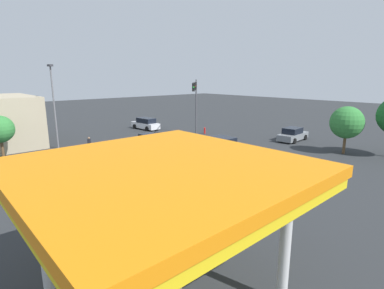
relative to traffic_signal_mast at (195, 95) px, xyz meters
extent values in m
plane|color=#2B2D30|center=(5.52, -5.52, -5.30)|extent=(155.02, 155.02, 0.00)
cube|color=silver|center=(5.52, -16.34, -5.29)|extent=(10.62, 0.60, 0.01)
cube|color=silver|center=(5.52, -15.39, -5.29)|extent=(10.62, 0.60, 0.01)
cube|color=silver|center=(5.52, -14.44, -5.29)|extent=(10.62, 0.60, 0.01)
cube|color=silver|center=(5.52, -13.49, -5.29)|extent=(10.62, 0.60, 0.01)
cube|color=silver|center=(5.52, -12.54, -5.29)|extent=(10.62, 0.60, 0.01)
cube|color=silver|center=(5.52, -11.59, -5.29)|extent=(10.62, 0.60, 0.01)
cube|color=silver|center=(5.52, -10.64, -5.29)|extent=(10.62, 0.60, 0.01)
cube|color=silver|center=(5.52, -9.69, -5.29)|extent=(10.62, 0.60, 0.01)
cube|color=silver|center=(5.52, -8.74, -5.29)|extent=(10.62, 0.60, 0.01)
cylinder|color=#47474C|center=(-1.92, 1.92, -1.75)|extent=(0.18, 0.18, 7.09)
cylinder|color=#47474C|center=(0.90, -0.90, 1.54)|extent=(5.73, 5.73, 0.12)
cube|color=black|center=(-0.23, 0.23, 1.07)|extent=(0.40, 0.40, 0.84)
sphere|color=red|center=(-0.12, 0.12, 1.07)|extent=(0.16, 0.16, 0.16)
cube|color=black|center=(1.61, -1.61, 1.07)|extent=(0.40, 0.40, 0.84)
sphere|color=gold|center=(1.72, -1.72, 1.07)|extent=(0.16, 0.16, 0.16)
cube|color=black|center=(3.44, -3.44, 1.07)|extent=(0.40, 0.40, 0.84)
sphere|color=green|center=(3.56, -3.56, 1.07)|extent=(0.16, 0.16, 0.16)
cube|color=#144728|center=(4.79, -10.03, -4.79)|extent=(4.79, 1.84, 0.63)
cube|color=black|center=(4.64, -10.03, -4.17)|extent=(2.58, 1.65, 0.60)
cylinder|color=black|center=(6.27, -9.10, -4.95)|extent=(0.70, 0.22, 0.70)
cylinder|color=black|center=(6.27, -10.97, -4.95)|extent=(0.70, 0.22, 0.70)
cylinder|color=black|center=(3.30, -9.09, -4.95)|extent=(0.70, 0.22, 0.70)
cylinder|color=black|center=(3.30, -10.97, -4.95)|extent=(0.70, 0.22, 0.70)
cube|color=gray|center=(7.22, -2.93, -4.74)|extent=(4.18, 1.94, 0.73)
cube|color=black|center=(7.28, -2.93, -4.04)|extent=(2.36, 1.70, 0.68)
cylinder|color=black|center=(5.92, -3.80, -4.95)|extent=(0.69, 0.24, 0.68)
cylinder|color=black|center=(5.98, -1.96, -4.95)|extent=(0.69, 0.24, 0.68)
cylinder|color=black|center=(8.47, -3.89, -4.95)|extent=(0.69, 0.24, 0.68)
cylinder|color=black|center=(8.53, -2.05, -4.95)|extent=(0.69, 0.24, 0.68)
cube|color=gray|center=(8.94, 7.56, -4.77)|extent=(2.13, 4.78, 0.72)
cube|color=black|center=(8.95, 7.39, -4.07)|extent=(1.78, 2.37, 0.68)
cylinder|color=black|center=(7.92, 8.94, -4.98)|extent=(0.26, 0.64, 0.62)
cylinder|color=black|center=(9.76, 9.07, -4.98)|extent=(0.26, 0.64, 0.62)
cylinder|color=black|center=(8.12, 6.05, -4.98)|extent=(0.26, 0.64, 0.62)
cylinder|color=black|center=(9.97, 6.19, -4.98)|extent=(0.26, 0.64, 0.62)
cube|color=silver|center=(-9.52, -1.05, -4.72)|extent=(4.79, 2.03, 0.78)
cube|color=black|center=(-9.35, -1.03, -3.99)|extent=(2.88, 1.71, 0.69)
cylinder|color=black|center=(-10.90, -2.01, -4.97)|extent=(0.67, 0.27, 0.66)
cylinder|color=black|center=(-11.03, -0.30, -4.97)|extent=(0.67, 0.27, 0.66)
cylinder|color=black|center=(-8.01, -1.79, -4.97)|extent=(0.67, 0.27, 0.66)
cylinder|color=black|center=(-8.14, -0.08, -4.97)|extent=(0.67, 0.27, 0.66)
cube|color=navy|center=(0.94, -6.90, -4.81)|extent=(4.99, 2.05, 0.62)
cube|color=black|center=(0.68, -6.92, -4.19)|extent=(2.93, 1.75, 0.62)
cylinder|color=black|center=(2.40, -5.91, -4.98)|extent=(0.64, 0.26, 0.63)
cylinder|color=black|center=(2.51, -7.70, -4.98)|extent=(0.64, 0.26, 0.63)
cylinder|color=black|center=(-0.63, -6.10, -4.98)|extent=(0.64, 0.26, 0.63)
cylinder|color=black|center=(-0.52, -7.89, -4.98)|extent=(0.64, 0.26, 0.63)
cube|color=yellow|center=(19.61, -19.57, -0.95)|extent=(8.03, 8.03, 0.35)
cube|color=orange|center=(19.61, -19.57, -0.60)|extent=(8.19, 8.19, 0.36)
cube|color=#B2B2B7|center=(19.61, -19.57, -4.65)|extent=(0.70, 1.10, 1.30)
cylinder|color=silver|center=(16.80, -22.38, -3.21)|extent=(0.36, 0.36, 4.17)
cylinder|color=silver|center=(16.80, -16.75, -3.21)|extent=(0.36, 0.36, 4.17)
cylinder|color=silver|center=(22.43, -16.75, -3.21)|extent=(0.36, 0.36, 4.17)
cylinder|color=#38383D|center=(-1.56, -12.88, -4.90)|extent=(0.14, 0.14, 0.79)
cylinder|color=#38383D|center=(-1.44, -12.99, -4.90)|extent=(0.14, 0.14, 0.79)
cube|color=black|center=(-1.50, -12.93, -4.19)|extent=(0.41, 0.41, 0.63)
sphere|color=#8C6647|center=(-1.50, -12.93, -3.77)|extent=(0.21, 0.21, 0.21)
cylinder|color=slate|center=(-5.41, -14.66, -1.08)|extent=(0.16, 0.16, 8.44)
cube|color=#333338|center=(-5.41, -14.66, 3.25)|extent=(0.80, 0.36, 0.20)
cylinder|color=brown|center=(-4.39, -19.85, -4.39)|extent=(0.26, 0.26, 1.81)
sphere|color=#337F38|center=(-4.39, -19.85, -2.45)|extent=(2.46, 2.46, 2.46)
cylinder|color=brown|center=(15.56, 5.63, -4.40)|extent=(0.26, 0.26, 1.79)
sphere|color=#337F38|center=(15.56, 5.63, -2.17)|extent=(3.13, 3.13, 3.13)
cylinder|color=red|center=(-1.24, 2.86, -4.95)|extent=(0.22, 0.22, 0.70)
sphere|color=red|center=(-1.24, 2.86, -4.54)|extent=(0.20, 0.20, 0.20)
camera|label=1|loc=(26.82, -24.74, 2.16)|focal=28.00mm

